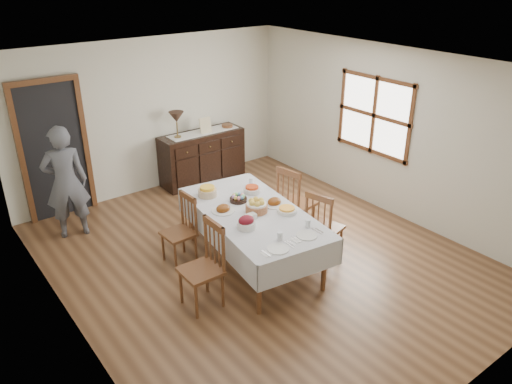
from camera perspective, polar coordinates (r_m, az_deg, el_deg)
ground at (r=6.91m, az=0.51°, el=-7.44°), size 6.00×6.00×0.00m
room_shell at (r=6.43m, az=-2.78°, el=6.23°), size 5.02×6.02×2.65m
dining_table at (r=6.44m, az=-0.39°, el=-2.95°), size 1.44×2.40×0.78m
chair_left_near at (r=5.81m, az=-5.89°, el=-8.27°), size 0.44×0.44×1.05m
chair_left_far at (r=6.69m, az=-8.52°, el=-4.18°), size 0.41×0.41×0.94m
chair_right_near at (r=6.68m, az=7.63°, el=-3.83°), size 0.52×0.52×1.01m
chair_right_far at (r=7.22m, az=4.39°, el=-1.04°), size 0.52×0.52×1.08m
sideboard at (r=9.11m, az=-6.16°, el=4.01°), size 1.54×0.56×0.92m
person at (r=7.56m, az=-20.99°, el=1.43°), size 0.63×0.48×1.79m
bread_basket at (r=6.36m, az=0.06°, el=-1.65°), size 0.29×0.29×0.18m
egg_basket at (r=6.65m, az=-2.03°, el=-0.75°), size 0.23×0.23×0.10m
ham_platter_a at (r=6.40m, az=-3.77°, el=-1.98°), size 0.30×0.30×0.11m
ham_platter_b at (r=6.58m, az=2.10°, el=-1.19°), size 0.33×0.33×0.11m
beet_bowl at (r=5.99m, az=-1.12°, el=-3.53°), size 0.23×0.23×0.16m
carrot_bowl at (r=6.90m, az=-0.47°, el=0.27°), size 0.24×0.24×0.10m
pineapple_bowl at (r=6.82m, az=-5.57°, el=0.05°), size 0.26×0.26×0.14m
casserole_dish at (r=6.37m, az=3.55°, el=-2.08°), size 0.26×0.26×0.07m
butter_dish at (r=6.20m, az=-0.63°, el=-2.85°), size 0.15×0.11×0.07m
setting_left at (r=5.65m, az=2.57°, el=-6.01°), size 0.44×0.31×0.10m
setting_right at (r=5.93m, az=5.83°, el=-4.50°), size 0.44×0.31×0.10m
glass_far_a at (r=6.91m, az=-5.33°, el=0.30°), size 0.06×0.06×0.11m
glass_far_b at (r=7.12m, az=-0.54°, el=1.22°), size 0.07×0.07×0.11m
runner at (r=8.98m, az=-6.06°, el=6.83°), size 1.30×0.35×0.01m
table_lamp at (r=8.64m, az=-9.09°, el=8.38°), size 0.26×0.26×0.46m
picture_frame at (r=8.89m, az=-5.80°, el=7.58°), size 0.22×0.08×0.28m
deco_bowl at (r=9.20m, az=-3.30°, el=7.56°), size 0.20×0.20×0.06m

